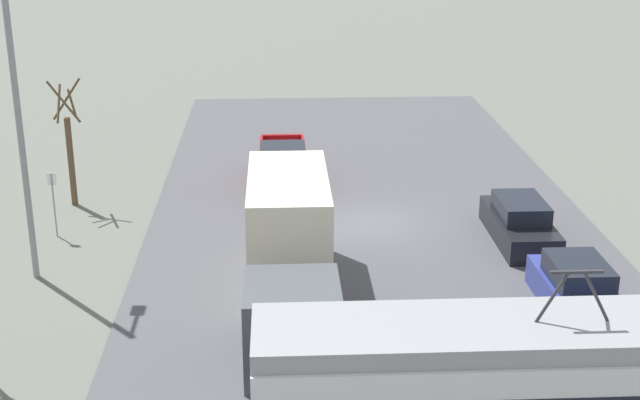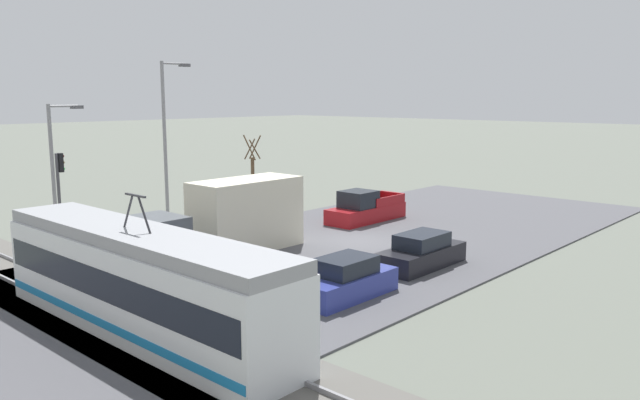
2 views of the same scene
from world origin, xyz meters
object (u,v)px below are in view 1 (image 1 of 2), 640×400
light_rail_tram (564,393)px  street_lamp_mid_block (20,112)px  box_truck (289,250)px  pickup_truck (283,169)px  sedan_car_1 (577,290)px  no_parking_sign (53,198)px  street_tree (70,149)px  sedan_car_0 (520,223)px

light_rail_tram → street_lamp_mid_block: (13.77, -10.54, 3.71)m
box_truck → pickup_truck: (0.08, -10.77, -0.88)m
sedan_car_1 → no_parking_sign: (16.56, -6.86, 0.73)m
light_rail_tram → street_tree: (13.97, -17.23, 0.60)m
light_rail_tram → street_lamp_mid_block: street_lamp_mid_block is taller
pickup_truck → light_rail_tram: bearing=107.0°
street_lamp_mid_block → pickup_truck: bearing=-133.7°
box_truck → sedan_car_0: 9.27m
street_lamp_mid_block → street_tree: bearing=-88.2°
street_lamp_mid_block → no_parking_sign: (0.14, -3.33, -3.95)m
box_truck → sedan_car_0: box_truck is taller
sedan_car_0 → sedan_car_1: (-0.22, 5.49, 0.01)m
street_tree → street_lamp_mid_block: size_ratio=0.53×
box_truck → street_lamp_mid_block: street_lamp_mid_block is taller
pickup_truck → street_tree: 8.50m
box_truck → pickup_truck: 10.81m
pickup_truck → street_lamp_mid_block: street_lamp_mid_block is taller
sedan_car_0 → sedan_car_1: 5.49m
light_rail_tram → sedan_car_1: bearing=-110.7°
sedan_car_0 → no_parking_sign: 16.41m
sedan_car_1 → street_tree: bearing=-31.6°
light_rail_tram → box_truck: size_ratio=1.40×
street_tree → sedan_car_0: bearing=163.9°
light_rail_tram → pickup_truck: (5.77, -18.90, -0.88)m
no_parking_sign → light_rail_tram: bearing=135.1°
pickup_truck → sedan_car_1: 14.57m
pickup_truck → box_truck: bearing=90.4°
light_rail_tram → sedan_car_0: (-2.43, -12.50, -0.98)m
box_truck → sedan_car_0: bearing=-151.7°
sedan_car_1 → street_tree: street_tree is taller
pickup_truck → sedan_car_0: size_ratio=1.20×
no_parking_sign → street_tree: bearing=-88.9°
light_rail_tram → sedan_car_0: bearing=-101.0°
sedan_car_0 → street_lamp_mid_block: (16.20, 1.96, 4.68)m
sedan_car_1 → box_truck: bearing=-7.6°
light_rail_tram → pickup_truck: size_ratio=2.38×
box_truck → street_tree: (8.28, -9.10, 0.60)m
light_rail_tram → no_parking_sign: 19.64m
light_rail_tram → sedan_car_1: size_ratio=3.13×
light_rail_tram → pickup_truck: bearing=-73.0°
sedan_car_1 → street_tree: (16.63, -10.22, 1.56)m
sedan_car_0 → street_lamp_mid_block: street_lamp_mid_block is taller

